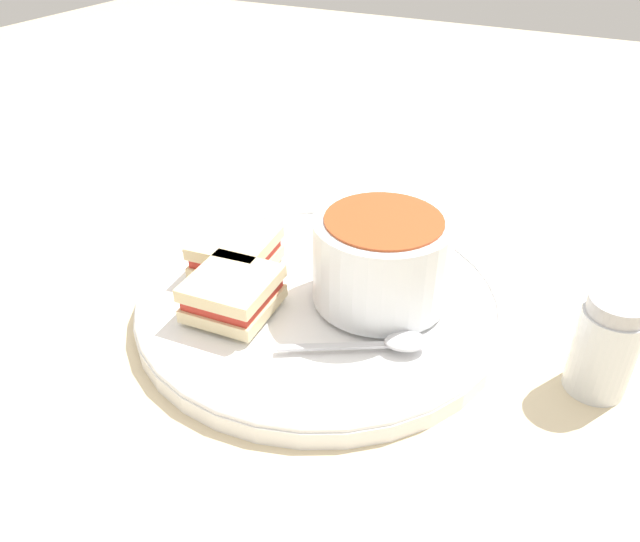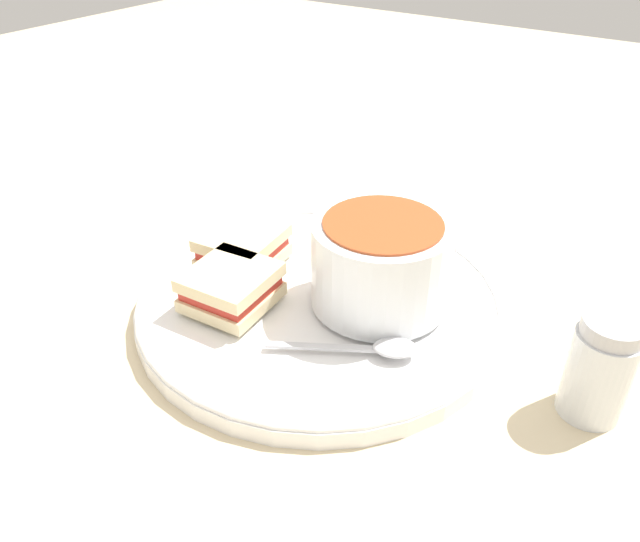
% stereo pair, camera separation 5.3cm
% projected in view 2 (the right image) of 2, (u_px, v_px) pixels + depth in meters
% --- Properties ---
extents(ground_plane, '(2.40, 2.40, 0.00)m').
position_uv_depth(ground_plane, '(320.00, 309.00, 0.55)').
color(ground_plane, beige).
extents(plate, '(0.32, 0.32, 0.02)m').
position_uv_depth(plate, '(320.00, 300.00, 0.55)').
color(plate, white).
rests_on(plate, ground_plane).
extents(soup_bowl, '(0.12, 0.12, 0.08)m').
position_uv_depth(soup_bowl, '(381.00, 263.00, 0.51)').
color(soup_bowl, white).
rests_on(soup_bowl, plate).
extents(spoon, '(0.07, 0.11, 0.01)m').
position_uv_depth(spoon, '(383.00, 348.00, 0.48)').
color(spoon, silver).
rests_on(spoon, plate).
extents(sandwich_half_near, '(0.08, 0.07, 0.03)m').
position_uv_depth(sandwich_half_near, '(241.00, 248.00, 0.57)').
color(sandwich_half_near, beige).
rests_on(sandwich_half_near, plate).
extents(sandwich_half_far, '(0.07, 0.07, 0.03)m').
position_uv_depth(sandwich_half_far, '(231.00, 287.00, 0.52)').
color(sandwich_half_far, beige).
rests_on(sandwich_half_far, plate).
extents(salt_shaker, '(0.05, 0.05, 0.08)m').
position_uv_depth(salt_shaker, '(600.00, 368.00, 0.43)').
color(salt_shaker, silver).
rests_on(salt_shaker, ground_plane).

